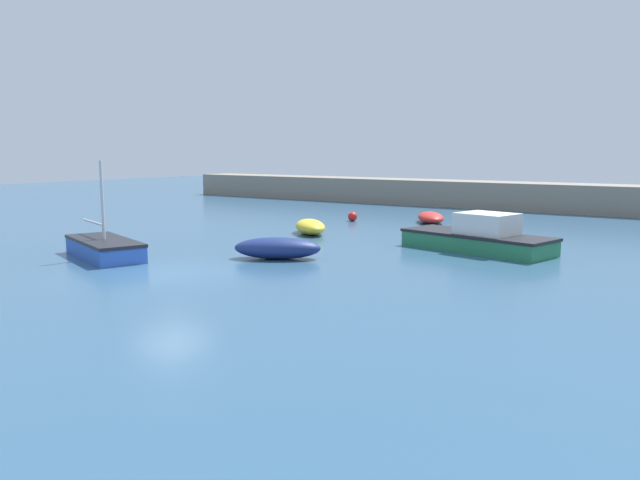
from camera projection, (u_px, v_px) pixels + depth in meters
The scene contains 8 objects.
ground_plane at pixel (171, 277), 20.74m from camera, with size 120.00×120.00×0.20m, color #2D5170.
harbor_breakwater at pixel (486, 195), 44.73m from camera, with size 53.58×3.34×1.88m, color gray.
rowboat_blue_near at pixel (431, 217), 35.28m from camera, with size 2.93×3.45×0.63m.
motorboat_grey_hull at pixel (479, 237), 25.34m from camera, with size 6.58×3.55×1.58m.
open_tender_yellow at pixel (277, 248), 23.56m from camera, with size 3.52×2.81×0.81m.
sailboat_twin_hulled at pixel (104, 248), 23.83m from camera, with size 4.86×3.12×3.70m.
rowboat_white_midwater at pixel (310, 227), 30.61m from camera, with size 3.10×3.05×0.72m.
mooring_buoy_red at pixel (353, 217), 36.15m from camera, with size 0.54×0.54×0.54m, color red.
Camera 1 is at (15.68, -13.90, 4.05)m, focal length 35.00 mm.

